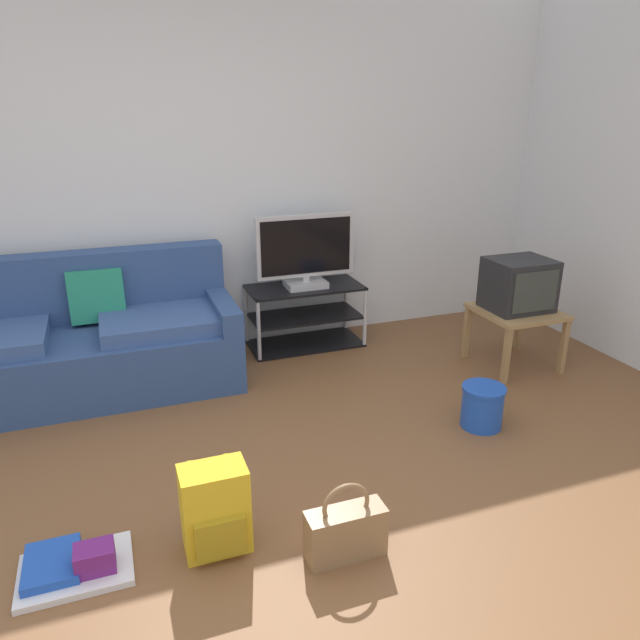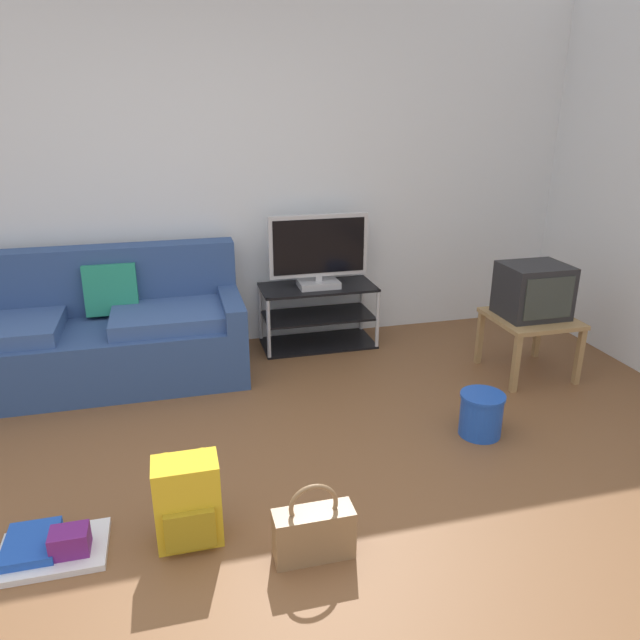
{
  "view_description": "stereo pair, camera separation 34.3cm",
  "coord_description": "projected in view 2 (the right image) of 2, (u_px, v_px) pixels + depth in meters",
  "views": [
    {
      "loc": [
        -0.56,
        -2.07,
        1.86
      ],
      "look_at": [
        0.62,
        1.16,
        0.59
      ],
      "focal_mm": 33.25,
      "sensor_mm": 36.0,
      "label": 1
    },
    {
      "loc": [
        -0.24,
        -2.17,
        1.86
      ],
      "look_at": [
        0.62,
        1.16,
        0.59
      ],
      "focal_mm": 33.25,
      "sensor_mm": 36.0,
      "label": 2
    }
  ],
  "objects": [
    {
      "name": "ground_plane",
      "position": [
        252.0,
        541.0,
        2.68
      ],
      "size": [
        9.0,
        9.8,
        0.02
      ],
      "primitive_type": "cube",
      "color": "brown"
    },
    {
      "name": "wall_back",
      "position": [
        198.0,
        174.0,
        4.43
      ],
      "size": [
        9.0,
        0.1,
        2.7
      ],
      "primitive_type": "cube",
      "color": "silver",
      "rests_on": "ground_plane"
    },
    {
      "name": "couch",
      "position": [
        91.0,
        335.0,
        4.13
      ],
      "size": [
        2.09,
        0.83,
        0.89
      ],
      "color": "navy",
      "rests_on": "ground_plane"
    },
    {
      "name": "tv_stand",
      "position": [
        318.0,
        316.0,
        4.75
      ],
      "size": [
        0.9,
        0.44,
        0.49
      ],
      "color": "black",
      "rests_on": "ground_plane"
    },
    {
      "name": "flat_tv",
      "position": [
        318.0,
        252.0,
        4.54
      ],
      "size": [
        0.77,
        0.22,
        0.57
      ],
      "color": "#B2B2B7",
      "rests_on": "tv_stand"
    },
    {
      "name": "side_table",
      "position": [
        530.0,
        325.0,
        4.19
      ],
      "size": [
        0.55,
        0.55,
        0.44
      ],
      "color": "#9E7A4C",
      "rests_on": "ground_plane"
    },
    {
      "name": "crt_tv",
      "position": [
        533.0,
        291.0,
        4.12
      ],
      "size": [
        0.44,
        0.37,
        0.37
      ],
      "color": "#232326",
      "rests_on": "side_table"
    },
    {
      "name": "backpack",
      "position": [
        188.0,
        502.0,
        2.61
      ],
      "size": [
        0.28,
        0.26,
        0.4
      ],
      "rotation": [
        0.0,
        0.0,
        -0.5
      ],
      "color": "gold",
      "rests_on": "ground_plane"
    },
    {
      "name": "handbag",
      "position": [
        314.0,
        532.0,
        2.53
      ],
      "size": [
        0.35,
        0.13,
        0.37
      ],
      "rotation": [
        0.0,
        0.0,
        -0.05
      ],
      "color": "olive",
      "rests_on": "ground_plane"
    },
    {
      "name": "cleaning_bucket",
      "position": [
        481.0,
        413.0,
        3.47
      ],
      "size": [
        0.26,
        0.26,
        0.26
      ],
      "color": "blue",
      "rests_on": "ground_plane"
    },
    {
      "name": "floor_tray",
      "position": [
        51.0,
        547.0,
        2.57
      ],
      "size": [
        0.45,
        0.33,
        0.14
      ],
      "color": "silver",
      "rests_on": "ground_plane"
    }
  ]
}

